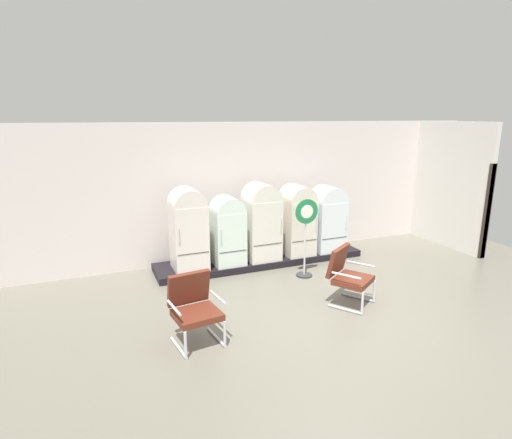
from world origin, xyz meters
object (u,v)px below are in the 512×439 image
refrigerator_2 (261,219)px  armchair_right (348,273)px  refrigerator_0 (188,226)px  armchair_left (194,306)px  refrigerator_4 (328,217)px  refrigerator_3 (297,218)px  refrigerator_1 (228,229)px  sign_stand (306,238)px

refrigerator_2 → armchair_right: (0.58, -2.29, -0.46)m
refrigerator_0 → armchair_left: refrigerator_0 is taller
refrigerator_0 → refrigerator_4: 3.13m
refrigerator_0 → refrigerator_3: 2.39m
refrigerator_0 → armchair_right: (2.12, -2.30, -0.46)m
refrigerator_1 → armchair_left: bearing=-118.5°
refrigerator_2 → armchair_right: refrigerator_2 is taller
refrigerator_2 → refrigerator_3: 0.85m
armchair_left → refrigerator_2: bearing=50.1°
refrigerator_3 → sign_stand: (-0.32, -0.95, -0.16)m
refrigerator_1 → refrigerator_2: 0.76m
refrigerator_0 → refrigerator_1: refrigerator_0 is taller
refrigerator_0 → refrigerator_2: bearing=-0.4°
refrigerator_3 → armchair_left: refrigerator_3 is taller
refrigerator_1 → armchair_right: refrigerator_1 is taller
armchair_left → sign_stand: bearing=30.8°
refrigerator_2 → armchair_left: bearing=-129.9°
sign_stand → refrigerator_2: bearing=119.0°
sign_stand → refrigerator_4: bearing=40.5°
armchair_left → armchair_right: same height
sign_stand → refrigerator_0: bearing=155.2°
refrigerator_3 → armchair_left: 3.87m
sign_stand → refrigerator_1: bearing=144.7°
armchair_left → armchair_right: size_ratio=1.00×
refrigerator_0 → armchair_right: bearing=-47.3°
refrigerator_1 → armchair_right: bearing=-59.4°
armchair_left → refrigerator_3: bearing=40.5°
refrigerator_3 → refrigerator_4: refrigerator_3 is taller
armchair_left → armchair_right: 2.67m
armchair_right → refrigerator_1: bearing=120.6°
refrigerator_1 → refrigerator_4: 2.34m
armchair_left → refrigerator_0: bearing=77.8°
armchair_right → refrigerator_3: bearing=83.3°
refrigerator_0 → sign_stand: bearing=-24.8°
refrigerator_0 → refrigerator_3: size_ratio=1.06×
refrigerator_3 → armchair_right: 2.35m
refrigerator_3 → armchair_right: size_ratio=1.56×
refrigerator_4 → sign_stand: 1.41m
refrigerator_3 → sign_stand: refrigerator_3 is taller
refrigerator_1 → refrigerator_2: bearing=3.2°
refrigerator_2 → refrigerator_3: refrigerator_2 is taller
armchair_left → sign_stand: size_ratio=0.63×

